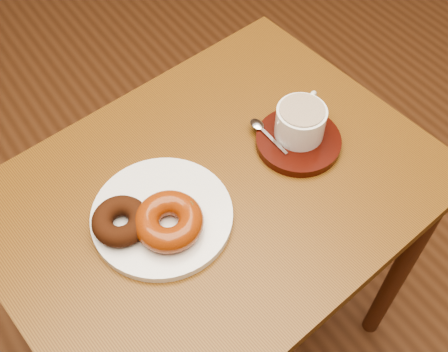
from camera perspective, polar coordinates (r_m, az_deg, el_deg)
ground at (r=1.70m, az=1.60°, el=-17.06°), size 6.00×6.00×0.00m
cafe_table at (r=1.13m, az=-0.83°, el=-4.72°), size 0.86×0.68×0.76m
donut_plate at (r=0.99m, az=-6.31°, el=-4.06°), size 0.31×0.31×0.02m
donut_cinnamon at (r=0.97m, az=-10.46°, el=-4.52°), size 0.11×0.11×0.04m
donut_caramel at (r=0.95m, az=-5.63°, el=-4.59°), size 0.16×0.16×0.04m
saucer at (r=1.10m, az=7.55°, el=3.53°), size 0.17×0.17×0.02m
coffee_cup at (r=1.07m, az=7.81°, el=5.56°), size 0.12×0.10×0.07m
teaspoon at (r=1.10m, az=3.69°, el=4.95°), size 0.02×0.11×0.01m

